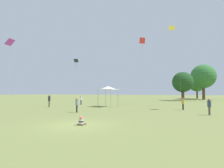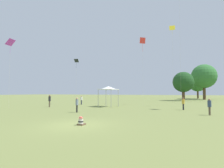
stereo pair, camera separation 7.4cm
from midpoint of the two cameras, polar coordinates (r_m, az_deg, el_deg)
The scene contains 16 objects.
ground_plane at distance 12.40m, azimuth -11.57°, elevation -12.94°, with size 300.00×300.00×0.00m, color olive.
seated_toddler at distance 12.21m, azimuth -9.93°, elevation -11.99°, with size 0.42×0.52×0.58m.
person_standing_1 at distance 32.47m, azimuth -9.90°, elevation -4.97°, with size 0.53×0.53×1.59m.
person_standing_2 at distance 28.02m, azimuth -19.64°, elevation -4.86°, with size 0.44×0.44×1.84m.
person_standing_3 at distance 19.49m, azimuth 29.32°, elevation -6.06°, with size 0.48×0.48×1.62m.
person_standing_4 at distance 19.74m, azimuth -11.27°, elevation -6.23°, with size 0.33×0.33×1.64m.
person_standing_5 at distance 23.82m, azimuth 22.32°, elevation -5.64°, with size 0.37×0.37×1.56m.
canopy_tent at distance 27.04m, azimuth -1.11°, elevation -1.35°, with size 2.83×2.83×3.17m.
kite_0 at distance 34.63m, azimuth -11.49°, elevation 6.97°, with size 0.91×0.75×8.63m.
kite_1 at distance 34.59m, azimuth 32.31°, elevation 22.16°, with size 0.81×0.59×18.37m.
kite_4 at distance 29.64m, azimuth 10.03°, elevation 13.10°, with size 0.89×0.73×11.14m.
kite_6 at distance 34.64m, azimuth 19.12°, elevation 16.06°, with size 0.99×0.44×14.32m.
kite_7 at distance 30.31m, azimuth -30.20°, elevation 11.32°, with size 1.00×1.27×10.02m.
distant_tree_0 at distance 60.94m, azimuth 27.84°, elevation 2.22°, with size 7.39×7.39×10.90m.
distant_tree_1 at distance 50.56m, azimuth 22.26°, elevation 0.56°, with size 5.46×5.46×7.74m.
distant_tree_2 at distance 70.27m, azimuth 26.18°, elevation 0.30°, with size 6.20×6.20×8.75m.
Camera 2 is at (6.74, -10.19, 2.20)m, focal length 28.00 mm.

